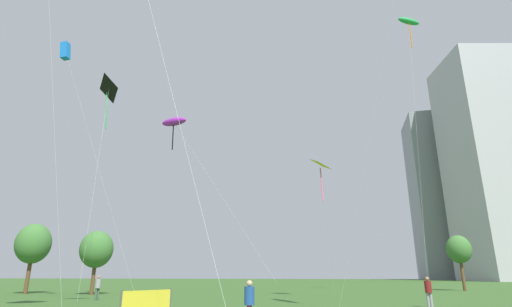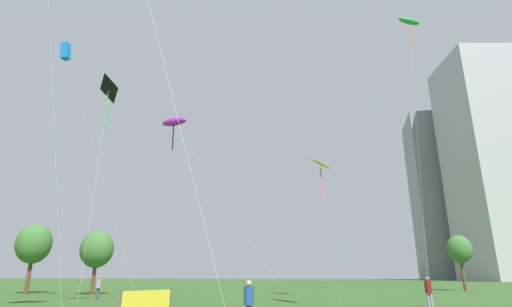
{
  "view_description": "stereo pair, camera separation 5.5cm",
  "coord_description": "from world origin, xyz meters",
  "px_view_note": "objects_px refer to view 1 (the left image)",
  "views": [
    {
      "loc": [
        5.67,
        -12.78,
        2.02
      ],
      "look_at": [
        1.77,
        13.23,
        10.17
      ],
      "focal_mm": 27.16,
      "sensor_mm": 36.0,
      "label": 1
    },
    {
      "loc": [
        5.73,
        -12.77,
        2.02
      ],
      "look_at": [
        1.77,
        13.23,
        10.17
      ],
      "focal_mm": 27.16,
      "sensor_mm": 36.0,
      "label": 2
    }
  ],
  "objects_px": {
    "kite_flying_7": "(174,122)",
    "distant_highrise_0": "(488,162)",
    "park_tree_1": "(459,250)",
    "person_standing_6": "(249,300)",
    "kite_flying_4": "(66,52)",
    "person_standing_4": "(98,286)",
    "event_banner": "(147,304)",
    "park_tree_2": "(97,249)",
    "kite_flying_3": "(321,167)",
    "person_standing_3": "(428,290)",
    "kite_flying_1": "(109,92)",
    "park_tree_0": "(33,244)",
    "distant_highrise_1": "(451,194)",
    "kite_flying_5": "(409,22)"
  },
  "relations": [
    {
      "from": "kite_flying_7",
      "to": "distant_highrise_0",
      "type": "relative_size",
      "value": 0.22
    },
    {
      "from": "kite_flying_7",
      "to": "park_tree_1",
      "type": "relative_size",
      "value": 2.3
    },
    {
      "from": "person_standing_6",
      "to": "kite_flying_4",
      "type": "xyz_separation_m",
      "value": [
        -17.63,
        10.32,
        18.97
      ]
    },
    {
      "from": "person_standing_4",
      "to": "event_banner",
      "type": "height_order",
      "value": "person_standing_4"
    },
    {
      "from": "kite_flying_7",
      "to": "event_banner",
      "type": "distance_m",
      "value": 18.65
    },
    {
      "from": "park_tree_2",
      "to": "park_tree_1",
      "type": "bearing_deg",
      "value": 20.78
    },
    {
      "from": "distant_highrise_0",
      "to": "kite_flying_3",
      "type": "bearing_deg",
      "value": -129.55
    },
    {
      "from": "distant_highrise_0",
      "to": "person_standing_6",
      "type": "bearing_deg",
      "value": -126.12
    },
    {
      "from": "person_standing_3",
      "to": "park_tree_1",
      "type": "bearing_deg",
      "value": -110.13
    },
    {
      "from": "kite_flying_1",
      "to": "park_tree_0",
      "type": "bearing_deg",
      "value": 148.54
    },
    {
      "from": "park_tree_2",
      "to": "kite_flying_4",
      "type": "bearing_deg",
      "value": -81.62
    },
    {
      "from": "kite_flying_1",
      "to": "person_standing_4",
      "type": "bearing_deg",
      "value": -38.96
    },
    {
      "from": "person_standing_6",
      "to": "kite_flying_4",
      "type": "relative_size",
      "value": 0.08
    },
    {
      "from": "kite_flying_3",
      "to": "kite_flying_7",
      "type": "distance_m",
      "value": 13.88
    },
    {
      "from": "kite_flying_4",
      "to": "event_banner",
      "type": "height_order",
      "value": "kite_flying_4"
    },
    {
      "from": "person_standing_4",
      "to": "park_tree_0",
      "type": "distance_m",
      "value": 15.4
    },
    {
      "from": "park_tree_1",
      "to": "distant_highrise_0",
      "type": "bearing_deg",
      "value": 62.89
    },
    {
      "from": "park_tree_2",
      "to": "distant_highrise_1",
      "type": "bearing_deg",
      "value": 56.64
    },
    {
      "from": "kite_flying_5",
      "to": "event_banner",
      "type": "bearing_deg",
      "value": -130.77
    },
    {
      "from": "person_standing_4",
      "to": "park_tree_2",
      "type": "relative_size",
      "value": 0.3
    },
    {
      "from": "event_banner",
      "to": "kite_flying_4",
      "type": "bearing_deg",
      "value": 146.85
    },
    {
      "from": "person_standing_4",
      "to": "kite_flying_1",
      "type": "height_order",
      "value": "kite_flying_1"
    },
    {
      "from": "kite_flying_7",
      "to": "park_tree_2",
      "type": "bearing_deg",
      "value": 143.41
    },
    {
      "from": "event_banner",
      "to": "park_tree_0",
      "type": "bearing_deg",
      "value": 137.35
    },
    {
      "from": "kite_flying_3",
      "to": "kite_flying_4",
      "type": "xyz_separation_m",
      "value": [
        -21.07,
        -8.96,
        8.58
      ]
    },
    {
      "from": "park_tree_2",
      "to": "distant_highrise_1",
      "type": "height_order",
      "value": "distant_highrise_1"
    },
    {
      "from": "kite_flying_3",
      "to": "distant_highrise_0",
      "type": "height_order",
      "value": "distant_highrise_0"
    },
    {
      "from": "park_tree_2",
      "to": "distant_highrise_0",
      "type": "relative_size",
      "value": 0.09
    },
    {
      "from": "kite_flying_3",
      "to": "park_tree_0",
      "type": "height_order",
      "value": "kite_flying_3"
    },
    {
      "from": "kite_flying_4",
      "to": "kite_flying_7",
      "type": "bearing_deg",
      "value": 23.25
    },
    {
      "from": "person_standing_3",
      "to": "park_tree_1",
      "type": "height_order",
      "value": "park_tree_1"
    },
    {
      "from": "person_standing_6",
      "to": "distant_highrise_0",
      "type": "xyz_separation_m",
      "value": [
        54.64,
        104.02,
        32.59
      ]
    },
    {
      "from": "kite_flying_7",
      "to": "park_tree_2",
      "type": "relative_size",
      "value": 2.45
    },
    {
      "from": "person_standing_6",
      "to": "event_banner",
      "type": "relative_size",
      "value": 0.74
    },
    {
      "from": "person_standing_6",
      "to": "distant_highrise_1",
      "type": "distance_m",
      "value": 141.59
    },
    {
      "from": "person_standing_3",
      "to": "person_standing_6",
      "type": "height_order",
      "value": "person_standing_3"
    },
    {
      "from": "person_standing_3",
      "to": "kite_flying_7",
      "type": "height_order",
      "value": "kite_flying_7"
    },
    {
      "from": "kite_flying_4",
      "to": "park_tree_1",
      "type": "relative_size",
      "value": 3.18
    },
    {
      "from": "person_standing_4",
      "to": "distant_highrise_0",
      "type": "height_order",
      "value": "distant_highrise_0"
    },
    {
      "from": "person_standing_3",
      "to": "kite_flying_7",
      "type": "distance_m",
      "value": 23.02
    },
    {
      "from": "person_standing_3",
      "to": "kite_flying_5",
      "type": "xyz_separation_m",
      "value": [
        5.08,
        13.98,
        28.81
      ]
    },
    {
      "from": "event_banner",
      "to": "distant_highrise_0",
      "type": "bearing_deg",
      "value": 59.63
    },
    {
      "from": "person_standing_3",
      "to": "kite_flying_5",
      "type": "bearing_deg",
      "value": -107.48
    },
    {
      "from": "kite_flying_3",
      "to": "distant_highrise_1",
      "type": "bearing_deg",
      "value": 66.4
    },
    {
      "from": "kite_flying_7",
      "to": "distant_highrise_0",
      "type": "xyz_separation_m",
      "value": [
        63.66,
        90.01,
        19.09
      ]
    },
    {
      "from": "person_standing_6",
      "to": "kite_flying_1",
      "type": "height_order",
      "value": "kite_flying_1"
    },
    {
      "from": "person_standing_6",
      "to": "event_banner",
      "type": "bearing_deg",
      "value": 69.98
    },
    {
      "from": "person_standing_3",
      "to": "park_tree_1",
      "type": "relative_size",
      "value": 0.28
    },
    {
      "from": "event_banner",
      "to": "kite_flying_5",
      "type": "bearing_deg",
      "value": 49.23
    },
    {
      "from": "person_standing_3",
      "to": "kite_flying_1",
      "type": "height_order",
      "value": "kite_flying_1"
    }
  ]
}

